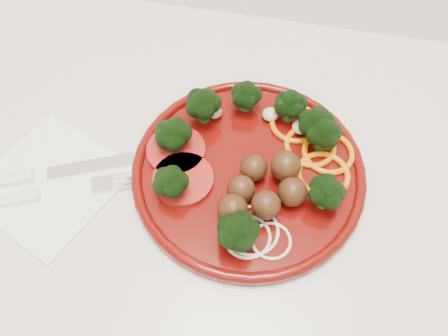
% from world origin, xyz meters
% --- Properties ---
extents(counter, '(2.40, 0.60, 0.90)m').
position_xyz_m(counter, '(0.00, 1.70, 0.45)').
color(counter, beige).
rests_on(counter, ground).
extents(plate, '(0.30, 0.30, 0.06)m').
position_xyz_m(plate, '(0.07, 1.70, 0.92)').
color(plate, '#4B0705').
rests_on(plate, counter).
extents(napkin, '(0.21, 0.21, 0.00)m').
position_xyz_m(napkin, '(-0.18, 1.62, 0.90)').
color(napkin, white).
rests_on(napkin, counter).
extents(knife, '(0.22, 0.11, 0.01)m').
position_xyz_m(knife, '(-0.21, 1.62, 0.91)').
color(knife, silver).
rests_on(knife, napkin).
extents(fork, '(0.20, 0.10, 0.01)m').
position_xyz_m(fork, '(-0.20, 1.59, 0.91)').
color(fork, white).
rests_on(fork, napkin).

